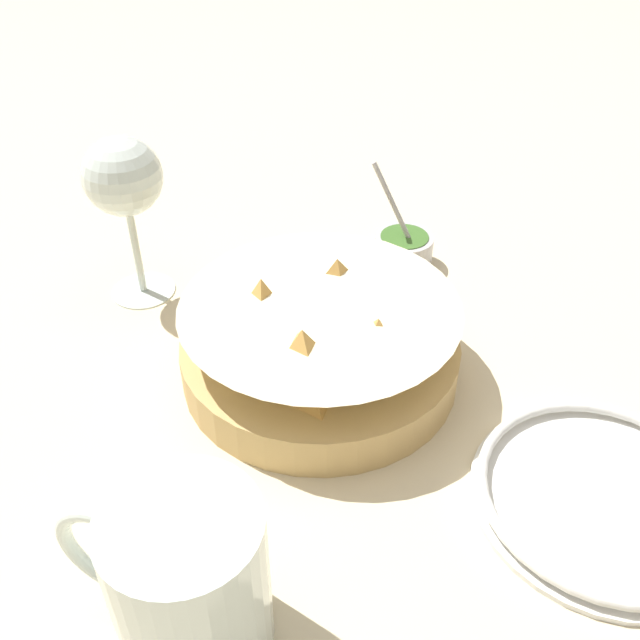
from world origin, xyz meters
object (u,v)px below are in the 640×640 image
(food_basket, at_px, (319,343))
(wine_glass, at_px, (124,182))
(beer_mug, at_px, (188,585))
(sauce_cup, at_px, (403,248))
(side_plate, at_px, (604,496))

(food_basket, distance_m, wine_glass, 0.22)
(food_basket, relative_size, beer_mug, 1.77)
(sauce_cup, bearing_deg, food_basket, 83.00)
(food_basket, relative_size, wine_glass, 1.45)
(food_basket, distance_m, sauce_cup, 0.19)
(wine_glass, bearing_deg, sauce_cup, -149.20)
(beer_mug, height_order, side_plate, beer_mug)
(sauce_cup, bearing_deg, side_plate, 130.40)
(food_basket, height_order, side_plate, food_basket)
(food_basket, bearing_deg, sauce_cup, -97.00)
(sauce_cup, xyz_separation_m, beer_mug, (0.01, 0.42, 0.03))
(sauce_cup, distance_m, wine_glass, 0.28)
(food_basket, relative_size, sauce_cup, 2.11)
(wine_glass, bearing_deg, food_basket, 165.59)
(side_plate, bearing_deg, wine_glass, -14.38)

